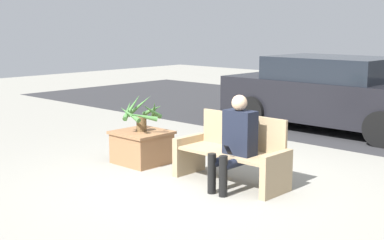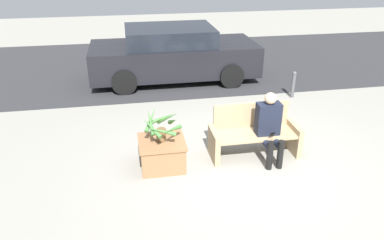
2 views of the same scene
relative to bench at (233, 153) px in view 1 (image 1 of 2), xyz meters
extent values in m
plane|color=gray|center=(-0.19, -0.48, -0.39)|extent=(30.00, 30.00, 0.00)
cube|color=tan|center=(-0.72, -0.06, -0.13)|extent=(0.09, 0.57, 0.53)
cube|color=tan|center=(0.72, -0.06, -0.13)|extent=(0.09, 0.57, 0.53)
cube|color=tan|center=(0.00, -0.06, 0.02)|extent=(1.35, 0.53, 0.04)
cube|color=tan|center=(0.00, 0.20, 0.26)|extent=(1.35, 0.04, 0.45)
cube|color=black|center=(0.19, -0.10, 0.32)|extent=(0.40, 0.22, 0.56)
sphere|color=tan|center=(0.19, -0.12, 0.69)|extent=(0.20, 0.20, 0.20)
cylinder|color=black|center=(0.10, -0.32, -0.02)|extent=(0.11, 0.43, 0.11)
cylinder|color=black|center=(0.28, -0.32, -0.02)|extent=(0.11, 0.43, 0.11)
cylinder|color=black|center=(0.10, -0.53, -0.14)|extent=(0.10, 0.10, 0.50)
cylinder|color=black|center=(0.28, -0.53, -0.14)|extent=(0.10, 0.10, 0.50)
cube|color=black|center=(0.19, -0.33, 0.13)|extent=(0.07, 0.09, 0.12)
cube|color=#936642|center=(-1.61, -0.14, -0.15)|extent=(0.70, 0.67, 0.48)
cube|color=#936642|center=(-1.61, -0.14, 0.07)|extent=(0.75, 0.72, 0.04)
cylinder|color=brown|center=(-1.61, -0.14, 0.20)|extent=(0.15, 0.15, 0.21)
cone|color=#427538|center=(-1.42, -0.12, 0.41)|extent=(0.13, 0.43, 0.28)
cone|color=#427538|center=(-1.49, 0.00, 0.42)|extent=(0.37, 0.32, 0.30)
cone|color=#427538|center=(-1.59, 0.06, 0.39)|extent=(0.45, 0.12, 0.24)
cone|color=#427538|center=(-1.76, -0.05, 0.44)|extent=(0.27, 0.37, 0.34)
cone|color=#427538|center=(-1.78, -0.17, 0.45)|extent=(0.12, 0.39, 0.35)
cone|color=#427538|center=(-1.77, -0.27, 0.40)|extent=(0.32, 0.39, 0.26)
cone|color=#427538|center=(-1.62, -0.36, 0.37)|extent=(0.45, 0.09, 0.20)
cone|color=#427538|center=(-1.44, -0.28, 0.35)|extent=(0.34, 0.40, 0.17)
cube|color=black|center=(-0.82, 4.19, 0.20)|extent=(4.35, 1.80, 0.77)
cube|color=black|center=(-0.93, 4.19, 0.81)|extent=(2.26, 1.66, 0.44)
cylinder|color=black|center=(0.53, 3.29, -0.08)|extent=(0.61, 0.18, 0.61)
cylinder|color=black|center=(-2.17, 3.29, -0.08)|extent=(0.61, 0.18, 0.61)
cylinder|color=black|center=(-2.17, 5.09, -0.08)|extent=(0.61, 0.18, 0.61)
camera|label=1|loc=(4.21, -5.26, 1.64)|focal=50.00mm
camera|label=2|loc=(-2.06, -5.46, 2.99)|focal=35.00mm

